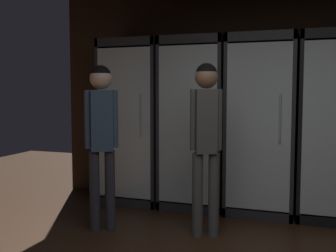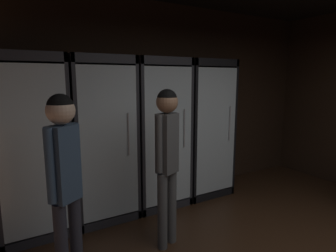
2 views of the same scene
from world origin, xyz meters
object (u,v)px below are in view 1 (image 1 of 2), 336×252
object	(u,v)px
cooler_left	(195,126)
cooler_center	(262,127)
cooler_right	(336,129)
shopper_far	(101,127)
shopper_near	(206,129)
cooler_far_left	(135,123)

from	to	relation	value
cooler_left	cooler_center	distance (m)	0.78
cooler_center	cooler_right	distance (m)	0.78
shopper_far	cooler_left	bearing A→B (deg)	60.63
cooler_left	shopper_near	size ratio (longest dim) A/B	1.22
cooler_far_left	cooler_left	world-z (taller)	same
cooler_far_left	shopper_near	distance (m)	1.51
cooler_far_left	cooler_right	distance (m)	2.35
cooler_left	shopper_near	xyz separation A→B (m)	(0.38, -0.97, 0.05)
cooler_right	shopper_far	size ratio (longest dim) A/B	1.23
cooler_center	shopper_far	bearing A→B (deg)	-141.41
cooler_right	shopper_near	xyz separation A→B (m)	(-1.18, -0.97, 0.05)
shopper_near	shopper_far	xyz separation A→B (m)	(-1.02, -0.16, 0.00)
cooler_center	shopper_near	size ratio (longest dim) A/B	1.22
cooler_left	cooler_center	bearing A→B (deg)	0.02
cooler_right	cooler_far_left	bearing A→B (deg)	179.99
shopper_near	shopper_far	world-z (taller)	shopper_near
cooler_center	cooler_far_left	bearing A→B (deg)	179.98
cooler_center	shopper_near	world-z (taller)	cooler_center
cooler_far_left	shopper_far	distance (m)	1.14
cooler_left	cooler_right	distance (m)	1.56
shopper_near	shopper_far	bearing A→B (deg)	-170.83
cooler_right	cooler_left	bearing A→B (deg)	-179.98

